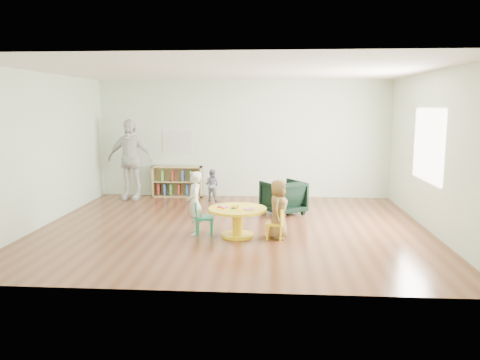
{
  "coord_description": "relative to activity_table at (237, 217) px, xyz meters",
  "views": [
    {
      "loc": [
        0.72,
        -8.27,
        2.2
      ],
      "look_at": [
        0.15,
        -0.3,
        0.93
      ],
      "focal_mm": 35.0,
      "sensor_mm": 36.0,
      "label": 1
    }
  ],
  "objects": [
    {
      "name": "alphabet_poster",
      "position": [
        -1.73,
        3.57,
        1.01
      ],
      "size": [
        0.74,
        0.01,
        0.54
      ],
      "color": "white",
      "rests_on": "ground"
    },
    {
      "name": "child_right",
      "position": [
        0.69,
        -0.07,
        0.16
      ],
      "size": [
        0.42,
        0.55,
        1.0
      ],
      "primitive_type": "imported",
      "rotation": [
        0.0,
        0.0,
        1.35
      ],
      "color": "gold",
      "rests_on": "ground"
    },
    {
      "name": "room",
      "position": [
        -0.12,
        0.59,
        1.55
      ],
      "size": [
        7.1,
        7.0,
        2.8
      ],
      "color": "brown",
      "rests_on": "ground"
    },
    {
      "name": "adult_caretaker",
      "position": [
        -2.78,
        3.06,
        0.61
      ],
      "size": [
        1.15,
        0.57,
        1.89
      ],
      "primitive_type": "imported",
      "rotation": [
        0.0,
        0.0,
        -0.1
      ],
      "color": "silver",
      "rests_on": "ground"
    },
    {
      "name": "bookshelf",
      "position": [
        -1.74,
        3.44,
        0.03
      ],
      "size": [
        1.2,
        0.3,
        0.75
      ],
      "color": "tan",
      "rests_on": "ground"
    },
    {
      "name": "armchair",
      "position": [
        0.81,
        1.76,
        0.0
      ],
      "size": [
        1.03,
        1.03,
        0.69
      ],
      "primitive_type": "imported",
      "rotation": [
        0.0,
        0.0,
        3.72
      ],
      "color": "black",
      "rests_on": "ground"
    },
    {
      "name": "activity_table",
      "position": [
        0.0,
        0.0,
        0.0
      ],
      "size": [
        0.98,
        0.98,
        0.54
      ],
      "rotation": [
        0.0,
        0.0,
        0.18
      ],
      "color": "yellow",
      "rests_on": "ground"
    },
    {
      "name": "kid_chair_left",
      "position": [
        -0.62,
        0.1,
        -0.03
      ],
      "size": [
        0.33,
        0.33,
        0.58
      ],
      "rotation": [
        0.0,
        0.0,
        -1.5
      ],
      "color": "#17835E",
      "rests_on": "ground"
    },
    {
      "name": "toddler",
      "position": [
        -0.82,
        2.98,
        0.03
      ],
      "size": [
        0.43,
        0.38,
        0.74
      ],
      "primitive_type": "imported",
      "rotation": [
        0.0,
        0.0,
        2.82
      ],
      "color": "#19213F",
      "rests_on": "ground"
    },
    {
      "name": "child_left",
      "position": [
        -0.75,
        0.1,
        0.21
      ],
      "size": [
        0.33,
        0.44,
        1.09
      ],
      "primitive_type": "imported",
      "rotation": [
        0.0,
        0.0,
        -1.38
      ],
      "color": "silver",
      "rests_on": "ground"
    },
    {
      "name": "kid_chair_right",
      "position": [
        0.67,
        -0.11,
        -0.06
      ],
      "size": [
        0.33,
        0.33,
        0.52
      ],
      "rotation": [
        0.0,
        0.0,
        1.38
      ],
      "color": "yellow",
      "rests_on": "ground"
    }
  ]
}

